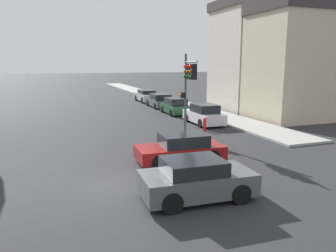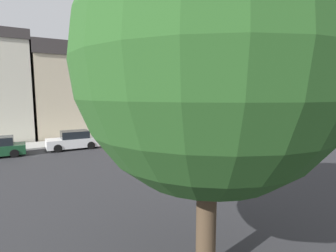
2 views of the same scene
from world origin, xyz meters
The scene contains 11 objects.
ground_plane centered at (0.00, 0.00, 0.00)m, with size 300.00×300.00×0.00m, color #28282B.
sidewalk_strip centered at (11.51, 32.65, 0.07)m, with size 3.18×60.00×0.14m.
rowhouse_backdrop centered at (16.94, 13.75, 5.17)m, with size 7.40×12.27×10.56m.
traffic_signal centered at (5.42, 6.40, 3.73)m, with size 0.57×2.32×5.20m.
crossing_car_0 centered at (3.23, 2.24, 0.65)m, with size 4.16×2.07×1.36m.
crossing_car_1 centered at (2.10, -1.90, 0.69)m, with size 3.95×2.14×1.43m.
parked_car_0 centered at (8.68, 10.79, 0.72)m, with size 1.96×4.27×1.55m.
parked_car_1 centered at (8.51, 16.36, 0.69)m, with size 1.94×4.02×1.48m.
parked_car_2 centered at (8.67, 21.31, 0.66)m, with size 2.07×4.36×1.42m.
parked_car_3 centered at (8.75, 26.71, 0.70)m, with size 1.98×4.75×1.44m.
fire_hydrant centered at (7.53, 8.36, 0.49)m, with size 0.22×0.22×0.92m.
Camera 1 is at (-2.52, -11.62, 4.62)m, focal length 35.00 mm.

